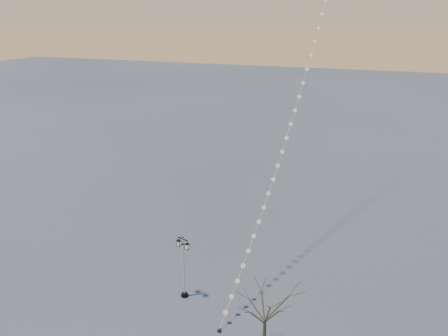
% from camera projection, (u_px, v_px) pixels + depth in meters
% --- Properties ---
extents(ground, '(300.00, 300.00, 0.00)m').
position_uv_depth(ground, '(192.00, 326.00, 29.18)').
color(ground, '#4A4B4B').
rests_on(ground, ground).
extents(street_lamp, '(1.17, 0.65, 4.75)m').
position_uv_depth(street_lamp, '(184.00, 264.00, 31.39)').
color(street_lamp, black).
rests_on(street_lamp, ground).
extents(bare_tree, '(2.76, 2.76, 4.58)m').
position_uv_depth(bare_tree, '(265.00, 309.00, 25.68)').
color(bare_tree, '#3F3826').
rests_on(bare_tree, ground).
extents(kite_train, '(3.78, 34.54, 38.97)m').
position_uv_depth(kite_train, '(313.00, 10.00, 36.77)').
color(kite_train, black).
rests_on(kite_train, ground).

